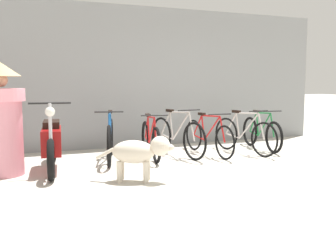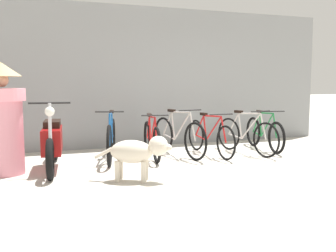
% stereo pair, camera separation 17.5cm
% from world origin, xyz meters
% --- Properties ---
extents(ground_plane, '(60.00, 60.00, 0.00)m').
position_xyz_m(ground_plane, '(0.00, 0.00, 0.00)').
color(ground_plane, '#B7B2A5').
extents(shop_wall_back, '(7.34, 0.20, 2.89)m').
position_xyz_m(shop_wall_back, '(0.00, 3.04, 1.44)').
color(shop_wall_back, gray).
rests_on(shop_wall_back, ground).
extents(bicycle_0, '(0.59, 1.72, 0.88)m').
position_xyz_m(bicycle_0, '(-1.59, 1.67, 0.36)').
color(bicycle_0, black).
rests_on(bicycle_0, ground).
extents(bicycle_1, '(0.46, 1.59, 0.80)m').
position_xyz_m(bicycle_1, '(-0.87, 1.64, 0.33)').
color(bicycle_1, black).
rests_on(bicycle_1, ground).
extents(bicycle_2, '(0.47, 1.72, 0.87)m').
position_xyz_m(bicycle_2, '(-0.35, 1.66, 0.36)').
color(bicycle_2, black).
rests_on(bicycle_2, ground).
extents(bicycle_3, '(0.46, 1.70, 0.79)m').
position_xyz_m(bicycle_3, '(0.23, 1.54, 0.33)').
color(bicycle_3, black).
rests_on(bicycle_3, ground).
extents(bicycle_4, '(0.48, 1.61, 0.83)m').
position_xyz_m(bicycle_4, '(0.93, 1.42, 0.35)').
color(bicycle_4, black).
rests_on(bicycle_4, ground).
extents(bicycle_5, '(0.46, 1.57, 0.80)m').
position_xyz_m(bicycle_5, '(1.48, 1.65, 0.33)').
color(bicycle_5, black).
rests_on(bicycle_5, ground).
extents(motorcycle, '(0.58, 1.95, 1.06)m').
position_xyz_m(motorcycle, '(-2.59, 1.27, 0.43)').
color(motorcycle, black).
rests_on(motorcycle, ground).
extents(stray_dog, '(0.99, 0.63, 0.63)m').
position_xyz_m(stray_dog, '(-1.56, 0.12, 0.41)').
color(stray_dog, beige).
rests_on(stray_dog, ground).
extents(person_in_robes, '(0.91, 0.91, 1.62)m').
position_xyz_m(person_in_robes, '(-3.27, 1.21, 0.82)').
color(person_in_robes, pink).
rests_on(person_in_robes, ground).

